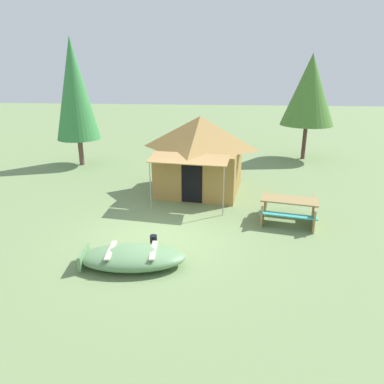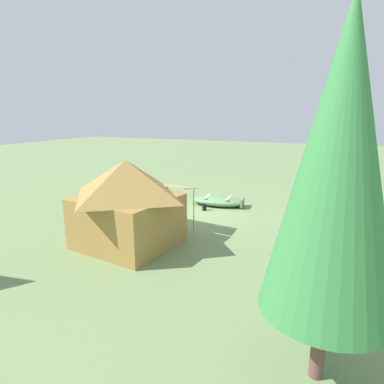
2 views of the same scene
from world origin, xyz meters
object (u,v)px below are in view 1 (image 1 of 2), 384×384
object	(u,v)px
pine_tree_back_left	(74,89)
pine_tree_back_right	(310,90)
canvas_cabin_tent	(200,153)
fuel_can	(154,241)
picnic_table	(289,208)
beached_rowboat	(132,257)
cooler_box	(201,195)

from	to	relation	value
pine_tree_back_left	pine_tree_back_right	distance (m)	11.80
canvas_cabin_tent	pine_tree_back_left	distance (m)	7.58
canvas_cabin_tent	fuel_can	xyz separation A→B (m)	(-0.93, -4.83, -1.39)
picnic_table	fuel_can	size ratio (longest dim) A/B	6.20
beached_rowboat	picnic_table	bearing A→B (deg)	36.07
beached_rowboat	cooler_box	xyz separation A→B (m)	(1.39, 4.85, -0.07)
beached_rowboat	pine_tree_back_left	size ratio (longest dim) A/B	0.45
cooler_box	fuel_can	distance (m)	3.93
beached_rowboat	pine_tree_back_left	world-z (taller)	pine_tree_back_left
picnic_table	pine_tree_back_left	bearing A→B (deg)	146.02
cooler_box	pine_tree_back_left	distance (m)	8.70
fuel_can	cooler_box	bearing A→B (deg)	74.38
beached_rowboat	canvas_cabin_tent	distance (m)	6.17
cooler_box	fuel_can	world-z (taller)	cooler_box
cooler_box	fuel_can	size ratio (longest dim) A/B	1.70
cooler_box	pine_tree_back_right	world-z (taller)	pine_tree_back_right
picnic_table	cooler_box	xyz separation A→B (m)	(-2.93, 1.71, -0.30)
pine_tree_back_right	cooler_box	bearing A→B (deg)	-125.97
picnic_table	pine_tree_back_left	world-z (taller)	pine_tree_back_left
fuel_can	pine_tree_back_right	size ratio (longest dim) A/B	0.06
cooler_box	pine_tree_back_right	distance (m)	9.33
cooler_box	picnic_table	bearing A→B (deg)	-30.23
pine_tree_back_right	pine_tree_back_left	bearing A→B (deg)	-168.26
beached_rowboat	cooler_box	size ratio (longest dim) A/B	4.99
beached_rowboat	pine_tree_back_left	xyz separation A→B (m)	(-5.07, 9.47, 3.48)
picnic_table	pine_tree_back_right	distance (m)	9.53
beached_rowboat	canvas_cabin_tent	xyz separation A→B (m)	(1.26, 5.90, 1.30)
beached_rowboat	pine_tree_back_left	distance (m)	11.29
fuel_can	pine_tree_back_right	xyz separation A→B (m)	(6.15, 10.80, 3.47)
picnic_table	fuel_can	world-z (taller)	picnic_table
cooler_box	pine_tree_back_right	bearing A→B (deg)	54.03
cooler_box	fuel_can	bearing A→B (deg)	-105.62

